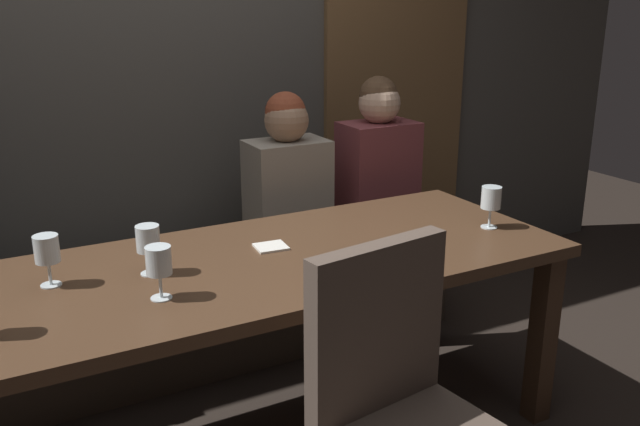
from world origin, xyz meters
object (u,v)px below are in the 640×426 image
banquette_bench (197,316)px  chair_near_side (402,404)px  wine_glass_center_front (148,240)px  diner_bearded (287,178)px  dining_table (256,284)px  wine_glass_end_right (159,262)px  diner_far_end (378,162)px  wine_glass_far_right (47,250)px  wine_glass_end_left (491,199)px

banquette_bench → chair_near_side: (0.11, -1.42, 0.33)m
wine_glass_center_front → diner_bearded: bearing=39.6°
banquette_bench → diner_bearded: 0.74m
dining_table → banquette_bench: bearing=90.0°
banquette_bench → wine_glass_end_right: bearing=-113.3°
dining_table → wine_glass_end_right: bearing=-157.4°
wine_glass_end_right → diner_far_end: bearing=33.3°
wine_glass_far_right → wine_glass_center_front: same height
diner_far_end → wine_glass_center_front: 1.46m
diner_far_end → wine_glass_center_front: diner_far_end is taller
dining_table → chair_near_side: 0.74m
diner_bearded → wine_glass_end_right: diner_bearded is taller
wine_glass_center_front → diner_far_end: bearing=27.1°
wine_glass_end_right → wine_glass_end_left: bearing=1.8°
wine_glass_far_right → chair_near_side: bearing=-47.7°
dining_table → wine_glass_end_left: bearing=-6.9°
dining_table → diner_bearded: (0.47, 0.72, 0.15)m
dining_table → banquette_bench: (0.00, 0.70, -0.42)m
diner_bearded → wine_glass_far_right: 1.27m
dining_table → wine_glass_end_right: size_ratio=13.41×
chair_near_side → wine_glass_end_left: bearing=36.4°
banquette_bench → wine_glass_far_right: size_ratio=15.24×
diner_bearded → wine_glass_far_right: size_ratio=4.56×
diner_far_end → wine_glass_end_left: size_ratio=4.82×
chair_near_side → wine_glass_center_front: size_ratio=5.98×
diner_far_end → wine_glass_center_front: size_ratio=4.82×
diner_far_end → wine_glass_end_right: (-1.33, -0.87, 0.03)m
dining_table → wine_glass_far_right: bearing=170.8°
banquette_bench → diner_bearded: (0.47, 0.02, 0.57)m
dining_table → chair_near_side: (0.11, -0.72, -0.09)m
wine_glass_far_right → wine_glass_end_left: same height
diner_bearded → diner_far_end: size_ratio=0.95×
chair_near_side → dining_table: bearing=98.6°
wine_glass_far_right → wine_glass_end_right: size_ratio=1.00×
dining_table → diner_far_end: size_ratio=2.78×
banquette_bench → diner_far_end: 1.13m
diner_far_end → wine_glass_far_right: 1.71m
chair_near_side → wine_glass_far_right: bearing=132.3°
diner_far_end → wine_glass_end_right: 1.59m
chair_near_side → diner_bearded: size_ratio=1.31×
dining_table → wine_glass_far_right: wine_glass_far_right is taller
dining_table → diner_far_end: diner_far_end is taller
banquette_bench → chair_near_side: size_ratio=2.55×
dining_table → diner_bearded: diner_bearded is taller
diner_bearded → wine_glass_end_left: size_ratio=4.56×
wine_glass_end_right → wine_glass_far_right: bearing=136.8°
dining_table → wine_glass_center_front: bearing=171.8°
dining_table → diner_bearded: 0.88m
wine_glass_end_left → wine_glass_center_front: same height
diner_bearded → wine_glass_end_left: bearing=-61.0°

